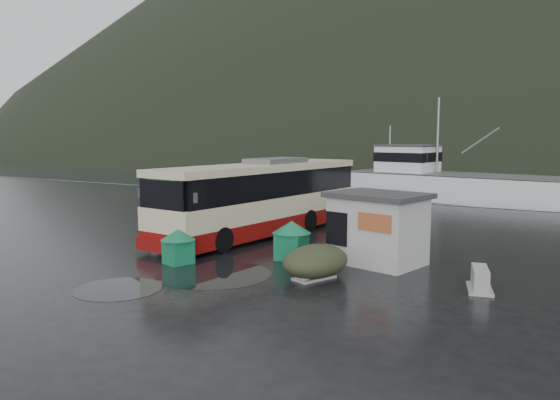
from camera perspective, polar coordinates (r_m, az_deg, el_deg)
The scene contains 13 objects.
ground at distance 23.01m, azimuth -4.33°, elevation -5.41°, with size 160.00×160.00×0.00m, color black.
harbor_water at distance 129.20m, azimuth 24.75°, elevation 4.01°, with size 300.00×180.00×0.02m, color black.
quay_edge at distance 40.84m, azimuth 11.86°, elevation -0.18°, with size 160.00×0.60×1.50m, color #999993.
coach_bus at distance 26.91m, azimuth -1.79°, elevation -3.61°, with size 3.26×13.20×3.74m, color beige, non-canonical shape.
white_van at distance 29.00m, azimuth -8.90°, elevation -2.93°, with size 2.27×6.61×2.77m, color silver, non-canonical shape.
waste_bin_left at distance 21.22m, azimuth -10.55°, elevation -6.55°, with size 0.96×0.96×1.33m, color #147349, non-canonical shape.
waste_bin_right at distance 21.57m, azimuth 1.22°, elevation -6.22°, with size 1.10×1.10×1.53m, color #147349, non-canonical shape.
dome_tent at distance 19.05m, azimuth 3.70°, elevation -7.99°, with size 2.00×2.80×1.10m, color #333922, non-canonical shape.
ticket_kiosk at distance 21.26m, azimuth 10.10°, elevation -6.52°, with size 3.46×2.62×2.71m, color #B9B9B4, non-canonical shape.
jersey_barrier_a at distance 18.75m, azimuth 3.57°, elevation -8.23°, with size 0.72×1.44×0.72m, color #999993, non-canonical shape.
jersey_barrier_b at distance 18.50m, azimuth 20.13°, elevation -8.85°, with size 0.73×1.46×0.73m, color #999993, non-canonical shape.
fishing_trawler at distance 46.80m, azimuth 18.95°, elevation 0.46°, with size 22.96×5.06×9.18m, color silver, non-canonical shape.
puddles at distance 19.02m, azimuth -9.87°, elevation -8.09°, with size 4.92×6.44×0.01m.
Camera 1 is at (12.84, -18.47, 4.86)m, focal length 35.00 mm.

